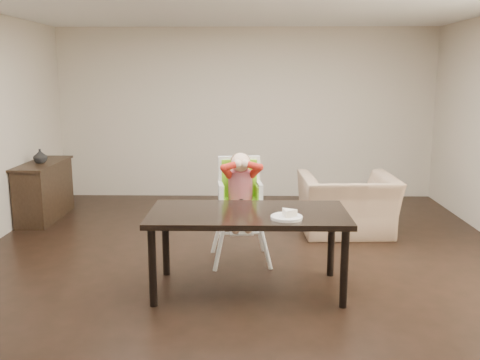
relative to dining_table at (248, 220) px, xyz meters
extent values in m
plane|color=black|center=(-0.04, 0.41, -0.67)|extent=(7.00, 7.00, 0.00)
cube|color=beige|center=(-0.04, 3.91, 0.68)|extent=(6.00, 0.02, 2.70)
cube|color=beige|center=(-0.04, -3.09, 0.68)|extent=(6.00, 0.02, 2.70)
cube|color=black|center=(0.00, 0.00, 0.05)|extent=(1.80, 0.90, 0.05)
cylinder|color=black|center=(-0.82, -0.37, -0.32)|extent=(0.07, 0.07, 0.70)
cylinder|color=black|center=(0.82, -0.37, -0.32)|extent=(0.07, 0.07, 0.70)
cylinder|color=black|center=(-0.82, 0.37, -0.32)|extent=(0.07, 0.07, 0.70)
cylinder|color=black|center=(0.82, 0.37, -0.32)|extent=(0.07, 0.07, 0.70)
cylinder|color=white|center=(-0.28, 0.55, -0.36)|extent=(0.05, 0.05, 0.62)
cylinder|color=white|center=(0.16, 0.59, -0.36)|extent=(0.05, 0.05, 0.62)
cylinder|color=white|center=(-0.33, 0.99, -0.36)|extent=(0.05, 0.05, 0.62)
cylinder|color=white|center=(0.11, 1.04, -0.36)|extent=(0.05, 0.05, 0.62)
cube|color=white|center=(-0.08, 0.79, -0.05)|extent=(0.48, 0.44, 0.06)
cube|color=#80D31B|center=(-0.08, 0.79, -0.01)|extent=(0.39, 0.37, 0.03)
cube|color=white|center=(-0.10, 0.96, 0.21)|extent=(0.45, 0.10, 0.47)
cube|color=#80D31B|center=(-0.10, 0.93, 0.20)|extent=(0.38, 0.06, 0.42)
cube|color=black|center=(-0.16, 0.84, 0.20)|extent=(0.05, 0.20, 0.02)
cube|color=black|center=(-0.02, 0.85, 0.20)|extent=(0.05, 0.20, 0.02)
cylinder|color=red|center=(-0.08, 0.79, 0.16)|extent=(0.28, 0.28, 0.30)
sphere|color=beige|center=(-0.08, 0.77, 0.40)|extent=(0.22, 0.22, 0.20)
ellipsoid|color=brown|center=(-0.09, 0.80, 0.43)|extent=(0.22, 0.21, 0.15)
sphere|color=beige|center=(-0.11, 0.66, 0.41)|extent=(0.10, 0.10, 0.09)
sphere|color=beige|center=(-0.03, 0.67, 0.41)|extent=(0.10, 0.10, 0.09)
cylinder|color=white|center=(0.33, -0.23, 0.09)|extent=(0.33, 0.33, 0.02)
torus|color=white|center=(0.33, -0.23, 0.10)|extent=(0.33, 0.33, 0.01)
imported|color=tan|center=(1.23, 1.81, -0.17)|extent=(1.17, 0.79, 1.00)
cube|color=black|center=(-2.82, 2.46, -0.29)|extent=(0.40, 1.20, 0.76)
cube|color=black|center=(-2.82, 2.46, 0.10)|extent=(0.44, 1.26, 0.03)
imported|color=#99999E|center=(-2.82, 2.40, 0.21)|extent=(0.24, 0.25, 0.18)
camera|label=1|loc=(0.00, -4.70, 1.31)|focal=40.00mm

